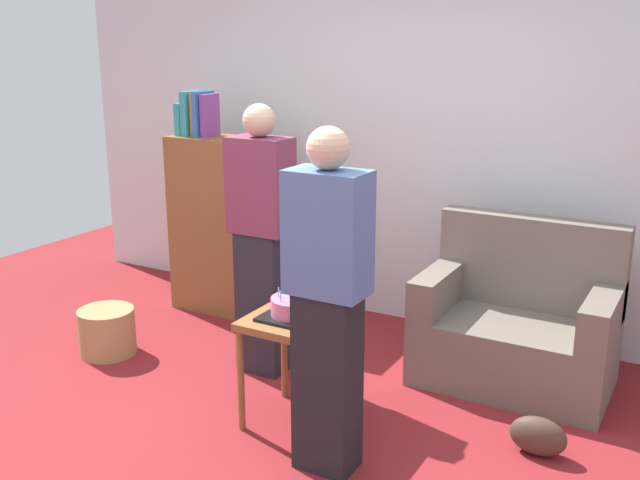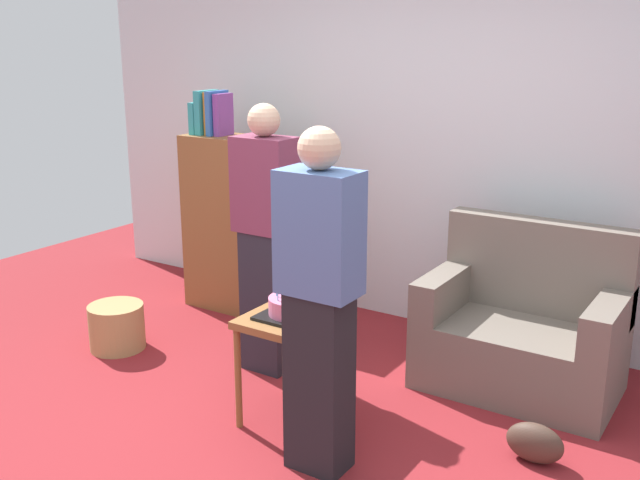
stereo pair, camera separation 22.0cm
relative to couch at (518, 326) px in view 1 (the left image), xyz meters
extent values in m
plane|color=maroon|center=(-0.84, -1.41, -0.34)|extent=(8.00, 8.00, 0.00)
cube|color=silver|center=(-0.84, 0.64, 1.01)|extent=(6.00, 0.10, 2.70)
cube|color=#6B6056|center=(0.00, -0.06, -0.14)|extent=(1.10, 0.70, 0.40)
cube|color=#6B6056|center=(0.00, 0.21, 0.34)|extent=(1.10, 0.16, 0.56)
cube|color=#6B6056|center=(-0.47, -0.06, 0.18)|extent=(0.16, 0.70, 0.24)
cube|color=#6B6056|center=(0.47, -0.06, 0.18)|extent=(0.16, 0.70, 0.24)
cube|color=brown|center=(-2.20, 0.11, 0.31)|extent=(0.80, 0.36, 1.30)
cube|color=teal|center=(-2.52, 0.11, 1.08)|extent=(0.05, 0.23, 0.23)
cube|color=teal|center=(-2.46, 0.11, 1.12)|extent=(0.06, 0.22, 0.32)
cube|color=orange|center=(-2.40, 0.11, 1.11)|extent=(0.04, 0.17, 0.31)
cube|color=#3366B7|center=(-2.36, 0.11, 1.12)|extent=(0.04, 0.22, 0.32)
cube|color=#7F3D93|center=(-2.30, 0.11, 1.11)|extent=(0.05, 0.17, 0.30)
cube|color=brown|center=(-0.88, -1.07, 0.24)|extent=(0.48, 0.48, 0.04)
cylinder|color=brown|center=(-1.09, -1.28, -0.06)|extent=(0.04, 0.04, 0.56)
cylinder|color=brown|center=(-0.67, -1.28, -0.06)|extent=(0.04, 0.04, 0.56)
cylinder|color=brown|center=(-1.09, -0.86, -0.06)|extent=(0.04, 0.04, 0.56)
cylinder|color=brown|center=(-0.67, -0.86, -0.06)|extent=(0.04, 0.04, 0.56)
cube|color=black|center=(-0.88, -1.07, 0.27)|extent=(0.32, 0.32, 0.02)
cylinder|color=#D66B93|center=(-0.88, -1.07, 0.32)|extent=(0.26, 0.26, 0.09)
cylinder|color=#F2CC4C|center=(-0.79, -1.08, 0.39)|extent=(0.01, 0.01, 0.05)
cylinder|color=#66B2E5|center=(-0.81, -1.02, 0.39)|extent=(0.01, 0.01, 0.06)
cylinder|color=#66B2E5|center=(-0.86, -0.99, 0.39)|extent=(0.01, 0.01, 0.06)
cylinder|color=#66B2E5|center=(-0.91, -1.01, 0.39)|extent=(0.01, 0.01, 0.05)
cylinder|color=#66B2E5|center=(-0.96, -1.05, 0.39)|extent=(0.01, 0.01, 0.05)
cylinder|color=#66B2E5|center=(-0.96, -1.11, 0.39)|extent=(0.01, 0.01, 0.05)
cylinder|color=#66B2E5|center=(-0.92, -1.16, 0.39)|extent=(0.01, 0.01, 0.06)
cylinder|color=#F2CC4C|center=(-0.86, -1.13, 0.39)|extent=(0.01, 0.01, 0.06)
cylinder|color=#F2CC4C|center=(-0.81, -1.14, 0.39)|extent=(0.01, 0.01, 0.05)
cube|color=#23232D|center=(-1.39, -0.63, 0.10)|extent=(0.28, 0.20, 0.88)
cube|color=#75334C|center=(-1.39, -0.63, 0.82)|extent=(0.36, 0.22, 0.56)
sphere|color=#D1A889|center=(-1.39, -0.63, 1.19)|extent=(0.19, 0.19, 0.19)
cube|color=black|center=(-0.53, -1.36, 0.10)|extent=(0.28, 0.20, 0.88)
cube|color=#4C6BA3|center=(-0.53, -1.36, 0.82)|extent=(0.36, 0.22, 0.56)
sphere|color=#D1A889|center=(-0.53, -1.36, 1.19)|extent=(0.19, 0.19, 0.19)
cylinder|color=#A88451|center=(-2.40, -0.93, -0.19)|extent=(0.36, 0.36, 0.30)
ellipsoid|color=#473328|center=(0.32, -0.77, -0.24)|extent=(0.28, 0.14, 0.20)
camera|label=1|loc=(0.97, -4.09, 1.66)|focal=41.23mm
camera|label=2|loc=(1.16, -3.98, 1.66)|focal=41.23mm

